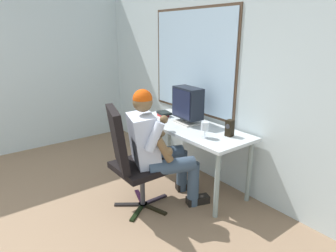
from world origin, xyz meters
TOP-DOWN VIEW (x-y plane):
  - wall_rear at (-0.03, 2.75)m, footprint 4.98×0.08m
  - desk at (-0.16, 2.39)m, footprint 1.50×0.61m
  - office_chair at (-0.10, 1.57)m, footprint 0.61×0.65m
  - person_seated at (-0.02, 1.85)m, footprint 0.67×0.87m
  - crt_monitor at (-0.25, 2.44)m, footprint 0.38×0.24m
  - wine_glass at (0.23, 2.25)m, footprint 0.08×0.08m
  - desk_speaker at (0.35, 2.48)m, footprint 0.07×0.08m
  - book_stack at (-0.65, 2.39)m, footprint 0.20×0.16m

SIDE VIEW (x-z plane):
  - office_chair at x=-0.10m, z-range 0.06..1.12m
  - desk at x=-0.16m, z-range 0.28..0.99m
  - person_seated at x=-0.02m, z-range 0.03..1.25m
  - book_stack at x=-0.65m, z-range 0.72..0.78m
  - desk_speaker at x=0.35m, z-range 0.72..0.89m
  - wine_glass at x=0.23m, z-range 0.75..0.91m
  - crt_monitor at x=-0.25m, z-range 0.74..1.16m
  - wall_rear at x=-0.03m, z-range 0.01..2.51m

